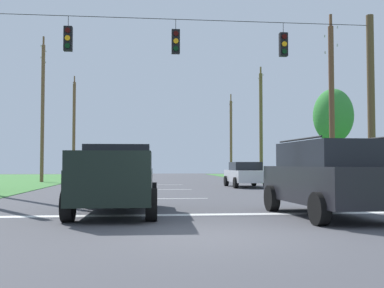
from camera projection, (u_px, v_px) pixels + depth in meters
The scene contains 16 objects.
ground_plane at pixel (213, 236), 8.88m from camera, with size 120.00×120.00×0.00m, color #47474C.
stop_bar_stripe at pixel (193, 215), 12.66m from camera, with size 13.50×0.45×0.01m, color white.
lane_dash_0 at pixel (177, 198), 18.62m from camera, with size 0.15×2.50×0.01m, color white.
lane_dash_1 at pixel (169, 190), 25.21m from camera, with size 0.15×2.50×0.01m, color white.
lane_dash_2 at pixel (164, 185), 31.08m from camera, with size 0.15×2.50×0.01m, color white.
overhead_signal_span at pixel (178, 94), 18.10m from camera, with size 16.16×0.31×7.54m.
pickup_truck at pixel (117, 179), 13.12m from camera, with size 2.38×5.44×1.95m.
suv_black at pixel (328, 177), 12.19m from camera, with size 2.44×4.90×2.05m.
distant_car_crossing_white at pixel (342, 174), 28.81m from camera, with size 2.25×4.41×1.52m.
distant_car_oncoming at pixel (245, 174), 28.10m from camera, with size 2.08×4.33×1.52m.
utility_pole_mid_right at pixel (332, 103), 23.68m from camera, with size 0.28×1.73×9.14m.
utility_pole_far_right at pixel (261, 125), 38.72m from camera, with size 0.29×1.63×9.60m.
utility_pole_near_left at pixel (231, 136), 52.83m from camera, with size 0.29×1.98×9.44m.
utility_pole_distant_right at pixel (43, 109), 35.68m from camera, with size 0.27×1.81×11.34m.
utility_pole_distant_left at pixel (74, 128), 50.72m from camera, with size 0.33×1.81×11.12m.
tree_roadside_right at pixel (333, 116), 34.57m from camera, with size 2.97×2.97×7.05m.
Camera 1 is at (-1.32, -8.87, 1.39)m, focal length 43.22 mm.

